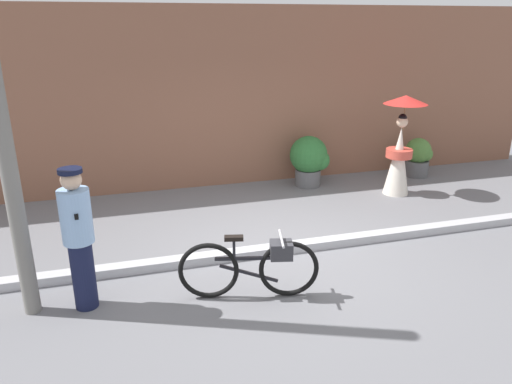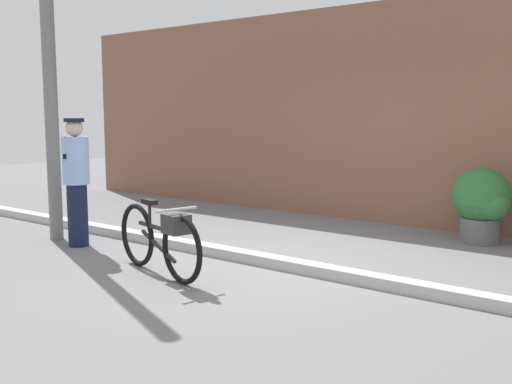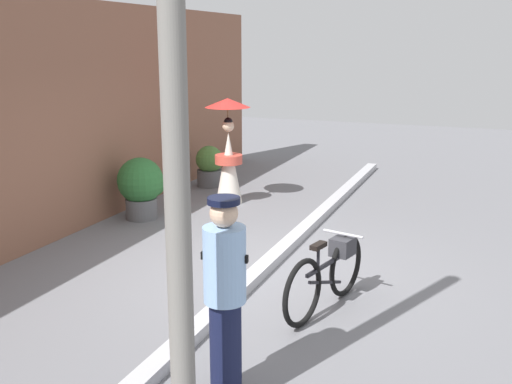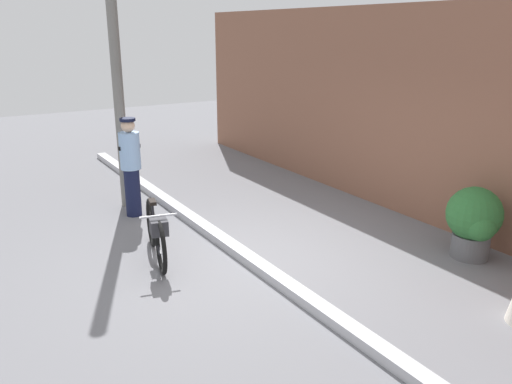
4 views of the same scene
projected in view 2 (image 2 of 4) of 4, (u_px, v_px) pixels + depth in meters
The scene contains 7 objects.
ground_plane at pixel (266, 265), 6.78m from camera, with size 30.00×30.00×0.00m, color slate.
building_wall at pixel (397, 114), 9.27m from camera, with size 14.00×0.40×3.45m, color brown.
sidewalk_curb at pixel (266, 260), 6.77m from camera, with size 14.00×0.20×0.12m, color #B2B2B7.
bicycle_near_officer at pixel (161, 238), 6.31m from camera, with size 1.64×0.55×0.80m.
person_officer at pixel (76, 179), 7.67m from camera, with size 0.34×0.38×1.67m.
potted_plant_by_door at pixel (482, 202), 7.88m from camera, with size 0.77×0.75×1.01m.
utility_pole at pixel (49, 63), 7.88m from camera, with size 0.18×0.18×4.80m, color slate.
Camera 2 is at (3.95, -5.31, 1.72)m, focal length 41.48 mm.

